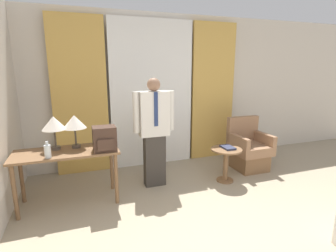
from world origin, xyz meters
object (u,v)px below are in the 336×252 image
object	(u,v)px
backpack	(105,139)
person	(154,129)
desk	(67,159)
table_lamp_right	(74,123)
armchair	(249,150)
side_table	(226,159)
bottle_near_edge	(48,151)
table_lamp_left	(54,124)
book	(228,147)

from	to	relation	value
backpack	person	world-z (taller)	person
desk	table_lamp_right	distance (m)	0.47
backpack	armchair	size ratio (longest dim) A/B	0.35
table_lamp_right	side_table	size ratio (longest dim) A/B	0.82
desk	bottle_near_edge	size ratio (longest dim) A/B	6.47
backpack	side_table	size ratio (longest dim) A/B	0.59
table_lamp_left	bottle_near_edge	xyz separation A→B (m)	(-0.07, -0.31, -0.26)
bottle_near_edge	person	world-z (taller)	person
table_lamp_left	book	xyz separation A→B (m)	(2.47, -0.20, -0.51)
backpack	book	bearing A→B (deg)	1.64
person	book	bearing A→B (deg)	-12.05
table_lamp_left	table_lamp_right	size ratio (longest dim) A/B	1.00
table_lamp_left	armchair	size ratio (longest dim) A/B	0.49
table_lamp_right	backpack	xyz separation A→B (m)	(0.35, -0.26, -0.19)
desk	table_lamp_right	bearing A→B (deg)	42.20
bottle_near_edge	table_lamp_left	bearing A→B (deg)	77.30
desk	table_lamp_left	xyz separation A→B (m)	(-0.12, 0.11, 0.44)
bottle_near_edge	person	distance (m)	1.46
desk	person	distance (m)	1.26
bottle_near_edge	book	world-z (taller)	bottle_near_edge
table_lamp_left	bottle_near_edge	world-z (taller)	table_lamp_left
backpack	armchair	world-z (taller)	backpack
bottle_near_edge	side_table	bearing A→B (deg)	2.24
table_lamp_left	bottle_near_edge	distance (m)	0.41
table_lamp_right	armchair	size ratio (longest dim) A/B	0.49
table_lamp_right	side_table	xyz separation A→B (m)	(2.19, -0.21, -0.70)
desk	book	bearing A→B (deg)	-2.19
person	book	size ratio (longest dim) A/B	6.71
desk	table_lamp_left	world-z (taller)	table_lamp_left
bottle_near_edge	person	size ratio (longest dim) A/B	0.12
person	backpack	bearing A→B (deg)	-158.67
backpack	side_table	world-z (taller)	backpack
bottle_near_edge	book	size ratio (longest dim) A/B	0.83
table_lamp_left	book	world-z (taller)	table_lamp_left
desk	person	size ratio (longest dim) A/B	0.80
backpack	armchair	distance (m)	2.59
table_lamp_left	armchair	distance (m)	3.19
table_lamp_right	backpack	size ratio (longest dim) A/B	1.39
table_lamp_left	bottle_near_edge	bearing A→B (deg)	-102.70
armchair	book	size ratio (longest dim) A/B	3.73
desk	bottle_near_edge	distance (m)	0.33
table_lamp_left	person	distance (m)	1.36
table_lamp_right	bottle_near_edge	size ratio (longest dim) A/B	2.20
bottle_near_edge	table_lamp_right	bearing A→B (deg)	44.24
person	side_table	distance (m)	1.23
armchair	side_table	distance (m)	0.75
desk	backpack	distance (m)	0.56
side_table	backpack	bearing A→B (deg)	-178.67
table_lamp_left	person	bearing A→B (deg)	1.54
side_table	table_lamp_right	bearing A→B (deg)	174.43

